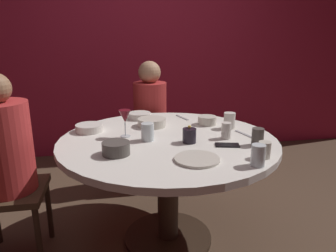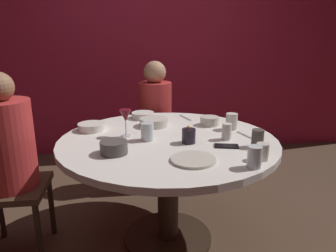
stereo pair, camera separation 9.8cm
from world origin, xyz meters
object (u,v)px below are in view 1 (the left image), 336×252
object	(u,v)px
cell_phone	(227,145)
cup_far_edge	(258,155)
cup_beside_wine	(264,150)
cup_by_left_diner	(229,121)
wine_glass	(125,117)
seated_diner_left	(4,150)
dining_table	(168,160)
seated_diner_back	(150,110)
dinner_plate	(197,159)
cup_near_candle	(148,132)
bowl_salad_center	(89,128)
bowl_sauce_side	(207,120)
cup_by_right_diner	(258,137)
bowl_small_white	(152,122)
cup_center_front	(226,131)
candle_holder	(189,135)
bowl_rice_portion	(116,148)
bowl_serving_large	(140,116)

from	to	relation	value
cell_phone	cup_far_edge	xyz separation A→B (m)	(0.04, -0.31, 0.05)
cup_beside_wine	cup_by_left_diner	bearing A→B (deg)	88.07
wine_glass	cell_phone	bearing A→B (deg)	-25.87
seated_diner_left	cup_by_left_diner	distance (m)	1.44
dining_table	cup_by_left_diner	bearing A→B (deg)	16.82
seated_diner_back	wine_glass	bearing A→B (deg)	-17.44
dinner_plate	cup_near_candle	xyz separation A→B (m)	(-0.21, 0.37, 0.05)
seated_diner_back	cup_by_left_diner	world-z (taller)	seated_diner_back
bowl_salad_center	bowl_sauce_side	xyz separation A→B (m)	(0.84, 0.02, 0.01)
cup_by_right_diner	cup_far_edge	world-z (taller)	cup_far_edge
wine_glass	bowl_small_white	distance (m)	0.31
dining_table	dinner_plate	world-z (taller)	dinner_plate
cup_by_left_diner	cup_far_edge	xyz separation A→B (m)	(-0.10, -0.65, -0.00)
bowl_sauce_side	cup_near_candle	size ratio (longest dim) A/B	1.22
bowl_small_white	cup_center_front	bearing A→B (deg)	-40.41
cup_near_candle	bowl_small_white	bearing A→B (deg)	77.99
candle_holder	cup_center_front	world-z (taller)	candle_holder
cup_near_candle	cup_far_edge	world-z (taller)	same
dinner_plate	bowl_rice_portion	size ratio (longest dim) A/B	1.56
cup_beside_wine	seated_diner_left	bearing A→B (deg)	163.37
dinner_plate	cup_far_edge	xyz separation A→B (m)	(0.28, -0.12, 0.05)
dining_table	cup_by_right_diner	distance (m)	0.58
dining_table	cell_phone	size ratio (longest dim) A/B	9.82
seated_diner_left	dinner_plate	world-z (taller)	seated_diner_left
bowl_small_white	dining_table	bearing A→B (deg)	-77.30
seated_diner_left	cup_beside_wine	xyz separation A→B (m)	(1.41, -0.42, 0.06)
bowl_serving_large	wine_glass	bearing A→B (deg)	-106.54
cup_beside_wine	cup_by_right_diner	bearing A→B (deg)	74.35
cell_phone	cup_beside_wine	world-z (taller)	cup_beside_wine
bowl_rice_portion	cup_near_candle	xyz separation A→B (m)	(0.20, 0.21, 0.02)
cell_phone	bowl_rice_portion	bearing A→B (deg)	-73.89
dining_table	bowl_salad_center	xyz separation A→B (m)	(-0.50, 0.24, 0.17)
dining_table	bowl_serving_large	distance (m)	0.56
cup_beside_wine	cup_center_front	bearing A→B (deg)	103.19
cup_near_candle	cup_beside_wine	size ratio (longest dim) A/B	1.23
candle_holder	wine_glass	bearing A→B (deg)	153.77
cell_phone	cup_beside_wine	xyz separation A→B (m)	(0.12, -0.22, 0.04)
seated_diner_left	cup_by_right_diner	xyz separation A→B (m)	(1.47, -0.23, 0.07)
dinner_plate	cup_beside_wine	bearing A→B (deg)	-5.06
cup_by_right_diner	cup_beside_wine	xyz separation A→B (m)	(-0.05, -0.20, -0.01)
wine_glass	bowl_salad_center	xyz separation A→B (m)	(-0.24, 0.16, -0.10)
dining_table	bowl_rice_portion	bearing A→B (deg)	-145.09
cell_phone	bowl_salad_center	distance (m)	0.93
cell_phone	cup_far_edge	bearing A→B (deg)	21.60
bowl_salad_center	cup_center_front	world-z (taller)	cup_center_front
candle_holder	cell_phone	distance (m)	0.23
seated_diner_back	bowl_salad_center	distance (m)	0.84
wine_glass	cup_by_left_diner	world-z (taller)	wine_glass
cup_center_front	cup_far_edge	distance (m)	0.44
cup_far_edge	bowl_small_white	bearing A→B (deg)	117.98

